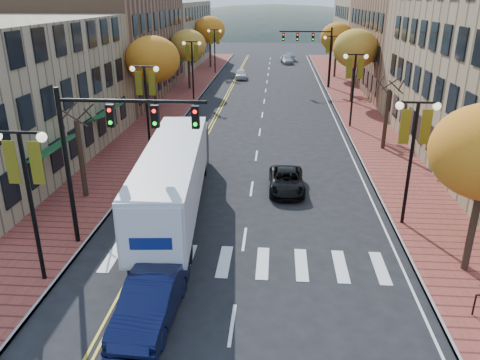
# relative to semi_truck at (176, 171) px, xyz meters

# --- Properties ---
(ground) EXTENTS (200.00, 200.00, 0.00)m
(ground) POSITION_rel_semi_truck_xyz_m (3.61, -6.67, -2.20)
(ground) COLOR black
(ground) RESTS_ON ground
(sidewalk_left) EXTENTS (4.00, 85.00, 0.15)m
(sidewalk_left) POSITION_rel_semi_truck_xyz_m (-5.39, 25.83, -2.13)
(sidewalk_left) COLOR brown
(sidewalk_left) RESTS_ON ground
(sidewalk_right) EXTENTS (4.00, 85.00, 0.15)m
(sidewalk_right) POSITION_rel_semi_truck_xyz_m (12.61, 25.83, -2.13)
(sidewalk_right) COLOR brown
(sidewalk_right) RESTS_ON ground
(building_left_mid) EXTENTS (12.00, 24.00, 11.00)m
(building_left_mid) POSITION_rel_semi_truck_xyz_m (-13.39, 29.33, 3.30)
(building_left_mid) COLOR brown
(building_left_mid) RESTS_ON ground
(building_left_far) EXTENTS (12.00, 26.00, 9.50)m
(building_left_far) POSITION_rel_semi_truck_xyz_m (-13.39, 54.33, 2.55)
(building_left_far) COLOR #9E8966
(building_left_far) RESTS_ON ground
(building_right_mid) EXTENTS (15.00, 24.00, 10.00)m
(building_right_mid) POSITION_rel_semi_truck_xyz_m (22.11, 35.33, 2.80)
(building_right_mid) COLOR brown
(building_right_mid) RESTS_ON ground
(building_right_far) EXTENTS (15.00, 20.00, 11.00)m
(building_right_far) POSITION_rel_semi_truck_xyz_m (22.11, 57.33, 3.30)
(building_right_far) COLOR #9E8966
(building_right_far) RESTS_ON ground
(tree_left_a) EXTENTS (0.28, 0.28, 4.20)m
(tree_left_a) POSITION_rel_semi_truck_xyz_m (-5.39, 1.33, 0.05)
(tree_left_a) COLOR #382619
(tree_left_a) RESTS_ON sidewalk_left
(tree_left_b) EXTENTS (4.48, 4.48, 7.21)m
(tree_left_b) POSITION_rel_semi_truck_xyz_m (-5.39, 17.33, 3.24)
(tree_left_b) COLOR #382619
(tree_left_b) RESTS_ON sidewalk_left
(tree_left_c) EXTENTS (4.16, 4.16, 6.69)m
(tree_left_c) POSITION_rel_semi_truck_xyz_m (-5.39, 33.33, 2.85)
(tree_left_c) COLOR #382619
(tree_left_c) RESTS_ON sidewalk_left
(tree_left_d) EXTENTS (4.61, 4.61, 7.42)m
(tree_left_d) POSITION_rel_semi_truck_xyz_m (-5.39, 51.33, 3.40)
(tree_left_d) COLOR #382619
(tree_left_d) RESTS_ON sidewalk_left
(tree_right_b) EXTENTS (0.28, 0.28, 4.20)m
(tree_right_b) POSITION_rel_semi_truck_xyz_m (12.61, 11.33, 0.05)
(tree_right_b) COLOR #382619
(tree_right_b) RESTS_ON sidewalk_right
(tree_right_c) EXTENTS (4.48, 4.48, 7.21)m
(tree_right_c) POSITION_rel_semi_truck_xyz_m (12.61, 27.33, 3.24)
(tree_right_c) COLOR #382619
(tree_right_c) RESTS_ON sidewalk_right
(tree_right_d) EXTENTS (4.35, 4.35, 7.00)m
(tree_right_d) POSITION_rel_semi_truck_xyz_m (12.61, 43.33, 3.09)
(tree_right_d) COLOR #382619
(tree_right_d) RESTS_ON sidewalk_right
(lamp_left_a) EXTENTS (1.96, 0.36, 6.05)m
(lamp_left_a) POSITION_rel_semi_truck_xyz_m (-3.89, -6.67, 2.09)
(lamp_left_a) COLOR black
(lamp_left_a) RESTS_ON ground
(lamp_left_b) EXTENTS (1.96, 0.36, 6.05)m
(lamp_left_b) POSITION_rel_semi_truck_xyz_m (-3.89, 9.33, 2.09)
(lamp_left_b) COLOR black
(lamp_left_b) RESTS_ON ground
(lamp_left_c) EXTENTS (1.96, 0.36, 6.05)m
(lamp_left_c) POSITION_rel_semi_truck_xyz_m (-3.89, 27.33, 2.09)
(lamp_left_c) COLOR black
(lamp_left_c) RESTS_ON ground
(lamp_left_d) EXTENTS (1.96, 0.36, 6.05)m
(lamp_left_d) POSITION_rel_semi_truck_xyz_m (-3.89, 45.33, 2.09)
(lamp_left_d) COLOR black
(lamp_left_d) RESTS_ON ground
(lamp_right_a) EXTENTS (1.96, 0.36, 6.05)m
(lamp_right_a) POSITION_rel_semi_truck_xyz_m (11.11, -0.67, 2.09)
(lamp_right_a) COLOR black
(lamp_right_a) RESTS_ON ground
(lamp_right_b) EXTENTS (1.96, 0.36, 6.05)m
(lamp_right_b) POSITION_rel_semi_truck_xyz_m (11.11, 17.33, 2.09)
(lamp_right_b) COLOR black
(lamp_right_b) RESTS_ON ground
(lamp_right_c) EXTENTS (1.96, 0.36, 6.05)m
(lamp_right_c) POSITION_rel_semi_truck_xyz_m (11.11, 35.33, 2.09)
(lamp_right_c) COLOR black
(lamp_right_c) RESTS_ON ground
(traffic_mast_near) EXTENTS (6.10, 0.35, 7.00)m
(traffic_mast_near) POSITION_rel_semi_truck_xyz_m (-1.87, -3.67, 2.72)
(traffic_mast_near) COLOR black
(traffic_mast_near) RESTS_ON ground
(traffic_mast_far) EXTENTS (6.10, 0.34, 7.00)m
(traffic_mast_far) POSITION_rel_semi_truck_xyz_m (9.09, 35.33, 2.72)
(traffic_mast_far) COLOR black
(traffic_mast_far) RESTS_ON ground
(semi_truck) EXTENTS (3.68, 15.22, 3.77)m
(semi_truck) POSITION_rel_semi_truck_xyz_m (0.00, 0.00, 0.00)
(semi_truck) COLOR black
(semi_truck) RESTS_ON ground
(navy_sedan) EXTENTS (1.82, 4.81, 1.57)m
(navy_sedan) POSITION_rel_semi_truck_xyz_m (0.84, -8.58, -1.42)
(navy_sedan) COLOR #0C1133
(navy_sedan) RESTS_ON ground
(black_suv) EXTENTS (2.04, 4.28, 1.18)m
(black_suv) POSITION_rel_semi_truck_xyz_m (5.59, 3.26, -1.61)
(black_suv) COLOR black
(black_suv) RESTS_ON ground
(car_far_white) EXTENTS (1.77, 3.87, 1.29)m
(car_far_white) POSITION_rel_semi_truck_xyz_m (0.06, 41.41, -1.56)
(car_far_white) COLOR silver
(car_far_white) RESTS_ON ground
(car_far_silver) EXTENTS (2.32, 4.54, 1.26)m
(car_far_silver) POSITION_rel_semi_truck_xyz_m (6.41, 57.13, -1.57)
(car_far_silver) COLOR #A4A3AA
(car_far_silver) RESTS_ON ground
(car_far_oncoming) EXTENTS (1.70, 4.00, 1.28)m
(car_far_oncoming) POSITION_rel_semi_truck_xyz_m (6.95, 61.12, -1.56)
(car_far_oncoming) COLOR #96959C
(car_far_oncoming) RESTS_ON ground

